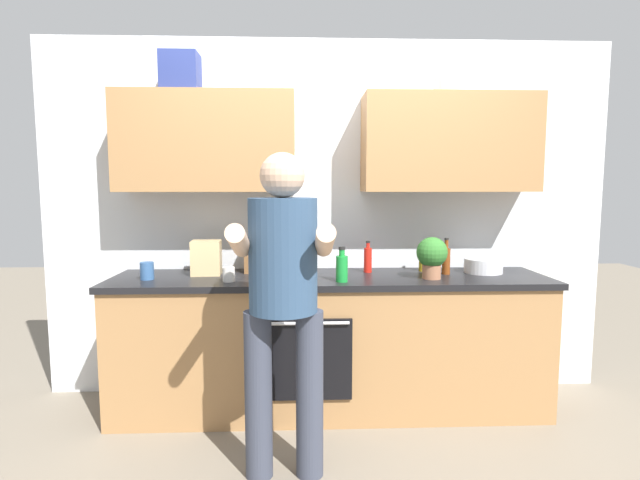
# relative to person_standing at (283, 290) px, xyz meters

# --- Properties ---
(ground_plane) EXTENTS (12.00, 12.00, 0.00)m
(ground_plane) POSITION_rel_person_standing_xyz_m (0.28, 0.77, -0.98)
(ground_plane) COLOR #756B5B
(back_wall_unit) EXTENTS (4.00, 0.38, 2.50)m
(back_wall_unit) POSITION_rel_person_standing_xyz_m (0.28, 1.04, 0.52)
(back_wall_unit) COLOR silver
(back_wall_unit) RESTS_ON ground
(counter) EXTENTS (2.84, 0.67, 0.90)m
(counter) POSITION_rel_person_standing_xyz_m (0.28, 0.77, -0.52)
(counter) COLOR #A37547
(counter) RESTS_ON ground
(person_standing) EXTENTS (0.49, 0.45, 1.65)m
(person_standing) POSITION_rel_person_standing_xyz_m (0.00, 0.00, 0.00)
(person_standing) COLOR #383D4C
(person_standing) RESTS_ON ground
(bottle_oil) EXTENTS (0.06, 0.06, 0.21)m
(bottle_oil) POSITION_rel_person_standing_xyz_m (0.94, 0.93, 0.00)
(bottle_oil) COLOR olive
(bottle_oil) RESTS_ON counter
(bottle_soy) EXTENTS (0.07, 0.07, 0.23)m
(bottle_soy) POSITION_rel_person_standing_xyz_m (-0.05, 0.97, 0.01)
(bottle_soy) COLOR black
(bottle_soy) RESTS_ON counter
(bottle_vinegar) EXTENTS (0.05, 0.05, 0.24)m
(bottle_vinegar) POSITION_rel_person_standing_xyz_m (1.06, 0.81, 0.02)
(bottle_vinegar) COLOR brown
(bottle_vinegar) RESTS_ON counter
(bottle_hotsauce) EXTENTS (0.05, 0.05, 0.22)m
(bottle_hotsauce) POSITION_rel_person_standing_xyz_m (0.55, 0.91, 0.01)
(bottle_hotsauce) COLOR red
(bottle_hotsauce) RESTS_ON counter
(bottle_soda) EXTENTS (0.07, 0.07, 0.22)m
(bottle_soda) POSITION_rel_person_standing_xyz_m (0.34, 0.58, 0.01)
(bottle_soda) COLOR #198C33
(bottle_soda) RESTS_ON counter
(bottle_syrup) EXTENTS (0.08, 0.08, 0.23)m
(bottle_syrup) POSITION_rel_person_standing_xyz_m (0.15, 0.68, 0.02)
(bottle_syrup) COLOR #8C4C14
(bottle_syrup) RESTS_ON counter
(cup_tea) EXTENTS (0.08, 0.08, 0.11)m
(cup_tea) POSITION_rel_person_standing_xyz_m (-0.88, 0.70, -0.02)
(cup_tea) COLOR #33598C
(cup_tea) RESTS_ON counter
(cup_stoneware) EXTENTS (0.08, 0.08, 0.09)m
(cup_stoneware) POSITION_rel_person_standing_xyz_m (-0.12, 0.58, -0.03)
(cup_stoneware) COLOR slate
(cup_stoneware) RESTS_ON counter
(cup_coffee) EXTENTS (0.07, 0.07, 0.09)m
(cup_coffee) POSITION_rel_person_standing_xyz_m (-0.36, 0.61, -0.03)
(cup_coffee) COLOR white
(cup_coffee) RESTS_ON counter
(mixing_bowl) EXTENTS (0.26, 0.26, 0.10)m
(mixing_bowl) POSITION_rel_person_standing_xyz_m (1.33, 0.86, -0.03)
(mixing_bowl) COLOR silver
(mixing_bowl) RESTS_ON counter
(knife_block) EXTENTS (0.10, 0.14, 0.29)m
(knife_block) POSITION_rel_person_standing_xyz_m (-0.24, 0.94, 0.04)
(knife_block) COLOR brown
(knife_block) RESTS_ON counter
(potted_herb) EXTENTS (0.20, 0.20, 0.27)m
(potted_herb) POSITION_rel_person_standing_xyz_m (0.92, 0.66, 0.08)
(potted_herb) COLOR #9E6647
(potted_herb) RESTS_ON counter
(grocery_bag_bread) EXTENTS (0.20, 0.17, 0.23)m
(grocery_bag_bread) POSITION_rel_person_standing_xyz_m (-0.54, 0.86, 0.04)
(grocery_bag_bread) COLOR tan
(grocery_bag_bread) RESTS_ON counter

